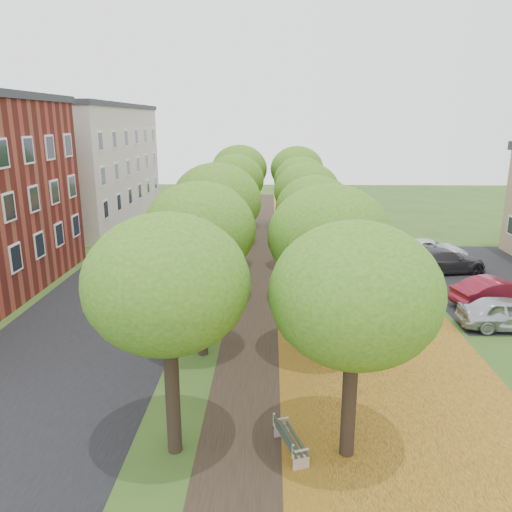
# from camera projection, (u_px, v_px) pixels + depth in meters

# --- Properties ---
(ground) EXTENTS (120.00, 120.00, 0.00)m
(ground) POSITION_uv_depth(u_px,v_px,m) (253.00, 452.00, 13.99)
(ground) COLOR #2D4C19
(ground) RESTS_ON ground
(street_asphalt) EXTENTS (8.00, 70.00, 0.01)m
(street_asphalt) POSITION_uv_depth(u_px,v_px,m) (132.00, 282.00, 28.67)
(street_asphalt) COLOR black
(street_asphalt) RESTS_ON ground
(footpath) EXTENTS (3.20, 70.00, 0.01)m
(footpath) POSITION_uv_depth(u_px,v_px,m) (262.00, 283.00, 28.45)
(footpath) COLOR black
(footpath) RESTS_ON ground
(leaf_verge) EXTENTS (7.50, 70.00, 0.01)m
(leaf_verge) POSITION_uv_depth(u_px,v_px,m) (350.00, 284.00, 28.31)
(leaf_verge) COLOR #B58021
(leaf_verge) RESTS_ON ground
(parking_lot) EXTENTS (9.00, 16.00, 0.01)m
(parking_lot) POSITION_uv_depth(u_px,v_px,m) (494.00, 280.00, 29.03)
(parking_lot) COLOR black
(parking_lot) RESTS_ON ground
(tree_row_west) EXTENTS (4.24, 34.24, 6.63)m
(tree_row_west) POSITION_uv_depth(u_px,v_px,m) (223.00, 199.00, 27.25)
(tree_row_west) COLOR black
(tree_row_west) RESTS_ON ground
(tree_row_east) EXTENTS (4.24, 34.24, 6.63)m
(tree_row_east) POSITION_uv_depth(u_px,v_px,m) (310.00, 200.00, 27.11)
(tree_row_east) COLOR black
(tree_row_east) RESTS_ON ground
(building_cream) EXTENTS (10.30, 20.30, 10.40)m
(building_cream) POSITION_uv_depth(u_px,v_px,m) (78.00, 163.00, 44.92)
(building_cream) COLOR beige
(building_cream) RESTS_ON ground
(bench) EXTENTS (0.98, 1.72, 0.78)m
(bench) POSITION_uv_depth(u_px,v_px,m) (289.00, 440.00, 13.86)
(bench) COLOR #2A352E
(bench) RESTS_ON ground
(car_silver) EXTENTS (4.31, 1.84, 1.45)m
(car_silver) POSITION_uv_depth(u_px,v_px,m) (508.00, 313.00, 22.05)
(car_silver) COLOR #B0B0B5
(car_silver) RESTS_ON ground
(car_red) EXTENTS (4.73, 2.67, 1.48)m
(car_red) POSITION_uv_depth(u_px,v_px,m) (497.00, 293.00, 24.67)
(car_red) COLOR maroon
(car_red) RESTS_ON ground
(car_grey) EXTENTS (5.36, 3.02, 1.47)m
(car_grey) POSITION_uv_depth(u_px,v_px,m) (444.00, 261.00, 30.29)
(car_grey) COLOR #313136
(car_grey) RESTS_ON ground
(car_white) EXTENTS (4.91, 2.45, 1.34)m
(car_white) POSITION_uv_depth(u_px,v_px,m) (430.00, 250.00, 33.14)
(car_white) COLOR silver
(car_white) RESTS_ON ground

